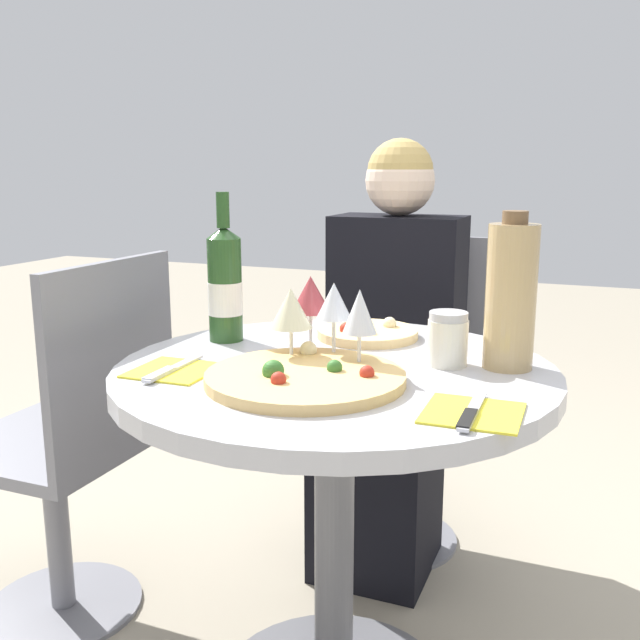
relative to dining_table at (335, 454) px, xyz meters
The scene contains 15 objects.
dining_table is the anchor object (origin of this frame).
chair_behind_diner 0.77m from the dining_table, 95.53° to the left, with size 0.44×0.44×0.92m.
seated_diner 0.62m from the dining_table, 96.84° to the left, with size 0.36×0.42×1.20m.
chair_empty_side 0.71m from the dining_table, behind, with size 0.44×0.44×0.92m.
pizza_large 0.23m from the dining_table, 94.32° to the right, with size 0.36×0.36×0.05m.
pizza_small_far 0.32m from the dining_table, 93.91° to the left, with size 0.23×0.23×0.05m.
wine_bottle 0.44m from the dining_table, 160.67° to the left, with size 0.08×0.08×0.33m.
tall_carafe 0.46m from the dining_table, 20.04° to the left, with size 0.09×0.09×0.30m.
sugar_shaker 0.32m from the dining_table, 23.24° to the left, with size 0.08×0.08×0.11m.
wine_glass_front_left 0.31m from the dining_table, 164.73° to the right, with size 0.08×0.08×0.15m.
wine_glass_front_right 0.30m from the dining_table, 21.55° to the right, with size 0.06×0.06×0.16m.
wine_glass_center 0.30m from the dining_table, 115.84° to the left, with size 0.07×0.07×0.16m.
wine_glass_back_left 0.32m from the dining_table, 137.67° to the left, with size 0.08×0.08×0.16m.
place_setting_left 0.36m from the dining_table, 150.13° to the right, with size 0.16×0.19×0.01m.
place_setting_right 0.40m from the dining_table, 31.18° to the right, with size 0.15×0.19×0.01m.
Camera 1 is at (0.48, -1.25, 1.12)m, focal length 40.00 mm.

